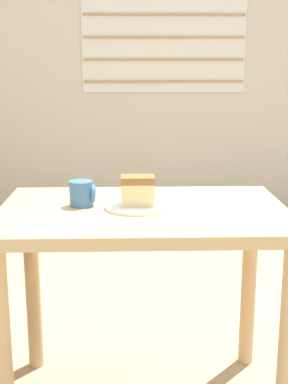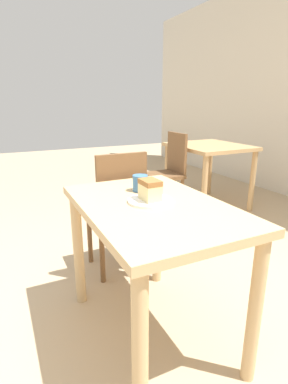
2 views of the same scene
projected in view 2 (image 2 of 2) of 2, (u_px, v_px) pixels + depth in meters
name	position (u px, v px, depth m)	size (l,w,h in m)	color
ground_plane	(120.00, 364.00, 1.43)	(14.00, 14.00, 0.00)	tan
dining_table_near	(152.00, 228.00, 1.46)	(0.97, 0.64, 0.74)	tan
dining_table_far	(209.00, 155.00, 3.48)	(0.87, 0.77, 0.73)	tan
chair_near_window	(117.00, 209.00, 2.10)	(0.36, 0.36, 0.89)	brown
chair_far_corner	(168.00, 171.00, 3.26)	(0.37, 0.37, 0.89)	brown
plate	(150.00, 201.00, 1.44)	(0.22, 0.22, 0.01)	white
cake_slice	(150.00, 190.00, 1.42)	(0.11, 0.08, 0.10)	beige
coffee_mug	(140.00, 183.00, 1.60)	(0.09, 0.08, 0.09)	teal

